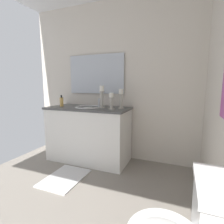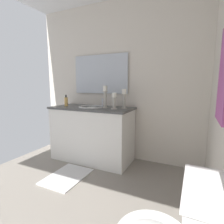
{
  "view_description": "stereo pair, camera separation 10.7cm",
  "coord_description": "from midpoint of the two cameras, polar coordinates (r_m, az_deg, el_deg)",
  "views": [
    {
      "loc": [
        1.06,
        1.08,
        1.17
      ],
      "look_at": [
        -0.6,
        0.42,
        0.9
      ],
      "focal_mm": 28.19,
      "sensor_mm": 36.0,
      "label": 1
    },
    {
      "loc": [
        1.01,
        1.18,
        1.17
      ],
      "look_at": [
        -0.6,
        0.42,
        0.9
      ],
      "focal_mm": 28.19,
      "sensor_mm": 36.0,
      "label": 2
    }
  ],
  "objects": [
    {
      "name": "floor",
      "position": [
        1.94,
        -23.24,
        -29.72
      ],
      "size": [
        3.2,
        2.76,
        0.02
      ],
      "primitive_type": "cube",
      "color": "gray",
      "rests_on": "ground"
    },
    {
      "name": "wall_left",
      "position": [
        2.87,
        -1.37,
        9.76
      ],
      "size": [
        0.04,
        2.76,
        2.45
      ],
      "primitive_type": "cube",
      "color": "silver",
      "rests_on": "ground"
    },
    {
      "name": "vanity_cabinet",
      "position": [
        2.79,
        -8.71,
        -7.02
      ],
      "size": [
        0.58,
        1.27,
        0.84
      ],
      "color": "white",
      "rests_on": "ground"
    },
    {
      "name": "sink_basin",
      "position": [
        2.71,
        -8.88,
        0.73
      ],
      "size": [
        0.4,
        0.4,
        0.24
      ],
      "color": "white",
      "rests_on": "vanity_cabinet"
    },
    {
      "name": "mirror",
      "position": [
        2.94,
        -6.3,
        12.08
      ],
      "size": [
        0.02,
        0.96,
        0.62
      ],
      "primitive_type": "cube",
      "color": "silver"
    },
    {
      "name": "candle_holder_tall",
      "position": [
        2.51,
        1.72,
        4.44
      ],
      "size": [
        0.09,
        0.09,
        0.28
      ],
      "color": "#B7B2A5",
      "rests_on": "vanity_cabinet"
    },
    {
      "name": "candle_holder_short",
      "position": [
        2.45,
        -1.47,
        3.65
      ],
      "size": [
        0.09,
        0.09,
        0.23
      ],
      "color": "#B7B2A5",
      "rests_on": "vanity_cabinet"
    },
    {
      "name": "candle_holder_mid",
      "position": [
        2.59,
        -4.49,
        5.12
      ],
      "size": [
        0.09,
        0.09,
        0.32
      ],
      "color": "#B7B2A5",
      "rests_on": "vanity_cabinet"
    },
    {
      "name": "soap_bottle",
      "position": [
        2.9,
        -17.07,
        3.21
      ],
      "size": [
        0.06,
        0.06,
        0.18
      ],
      "color": "#E5B259",
      "rests_on": "vanity_cabinet"
    },
    {
      "name": "bath_mat",
      "position": [
        2.47,
        -16.32,
        -19.82
      ],
      "size": [
        0.6,
        0.44,
        0.02
      ],
      "primitive_type": "cube",
      "color": "silver",
      "rests_on": "ground"
    }
  ]
}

